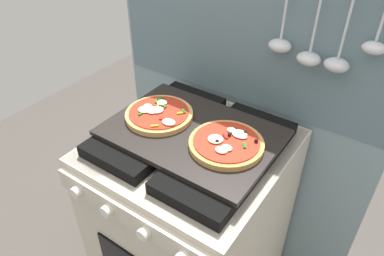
{
  "coord_description": "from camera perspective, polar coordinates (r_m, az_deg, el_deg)",
  "views": [
    {
      "loc": [
        0.53,
        -0.76,
        1.6
      ],
      "look_at": [
        0.0,
        0.0,
        0.93
      ],
      "focal_mm": 33.53,
      "sensor_mm": 36.0,
      "label": 1
    }
  ],
  "objects": [
    {
      "name": "kitchen_backsplash",
      "position": [
        1.46,
        7.66,
        1.99
      ],
      "size": [
        1.1,
        0.09,
        1.55
      ],
      "color": "#7A939E",
      "rests_on": "ground_plane"
    },
    {
      "name": "stove",
      "position": [
        1.47,
        -0.04,
        -15.13
      ],
      "size": [
        0.6,
        0.64,
        0.9
      ],
      "color": "beige",
      "rests_on": "ground_plane"
    },
    {
      "name": "baking_tray",
      "position": [
        1.15,
        0.0,
        -0.72
      ],
      "size": [
        0.54,
        0.38,
        0.02
      ],
      "primitive_type": "cube",
      "color": "black",
      "rests_on": "stove"
    },
    {
      "name": "pizza_left",
      "position": [
        1.21,
        -5.27,
        2.25
      ],
      "size": [
        0.23,
        0.23,
        0.03
      ],
      "color": "tan",
      "rests_on": "baking_tray"
    },
    {
      "name": "pizza_right",
      "position": [
        1.08,
        5.51,
        -2.43
      ],
      "size": [
        0.23,
        0.23,
        0.03
      ],
      "color": "tan",
      "rests_on": "baking_tray"
    }
  ]
}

